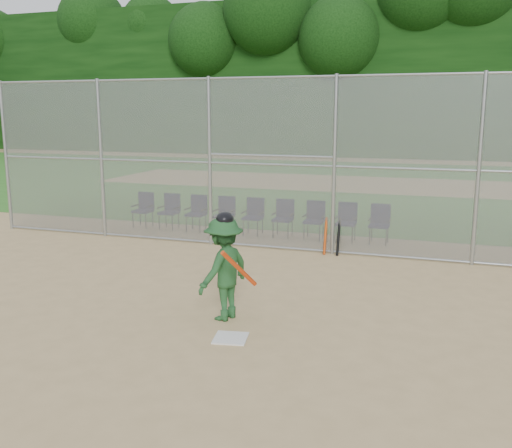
% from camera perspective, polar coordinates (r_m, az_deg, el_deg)
% --- Properties ---
extents(ground, '(100.00, 100.00, 0.00)m').
position_cam_1_polar(ground, '(8.87, -5.21, -10.00)').
color(ground, tan).
rests_on(ground, ground).
extents(grass_strip, '(100.00, 100.00, 0.00)m').
position_cam_1_polar(grass_strip, '(25.98, 10.95, 3.94)').
color(grass_strip, '#2A681F').
rests_on(grass_strip, ground).
extents(dirt_patch_far, '(24.00, 24.00, 0.00)m').
position_cam_1_polar(dirt_patch_far, '(25.98, 10.95, 3.94)').
color(dirt_patch_far, tan).
rests_on(dirt_patch_far, ground).
extents(backstop_fence, '(16.09, 0.09, 4.00)m').
position_cam_1_polar(backstop_fence, '(13.05, 3.51, 6.21)').
color(backstop_fence, gray).
rests_on(backstop_fence, ground).
extents(treeline, '(81.00, 60.00, 11.00)m').
position_cam_1_polar(treeline, '(27.86, 11.96, 15.71)').
color(treeline, black).
rests_on(treeline, ground).
extents(home_plate, '(0.54, 0.54, 0.02)m').
position_cam_1_polar(home_plate, '(8.33, -2.55, -11.32)').
color(home_plate, silver).
rests_on(home_plate, ground).
extents(batter_at_plate, '(1.04, 1.29, 1.70)m').
position_cam_1_polar(batter_at_plate, '(8.85, -3.23, -4.39)').
color(batter_at_plate, '#1F4F25').
rests_on(batter_at_plate, ground).
extents(spare_bats, '(0.36, 0.28, 0.84)m').
position_cam_1_polar(spare_bats, '(13.02, 7.60, -1.23)').
color(spare_bats, '#D84C14').
rests_on(spare_bats, ground).
extents(chair_0, '(0.54, 0.52, 0.96)m').
position_cam_1_polar(chair_0, '(16.29, -11.28, 1.37)').
color(chair_0, black).
rests_on(chair_0, ground).
extents(chair_1, '(0.54, 0.52, 0.96)m').
position_cam_1_polar(chair_1, '(15.90, -8.72, 1.22)').
color(chair_1, black).
rests_on(chair_1, ground).
extents(chair_2, '(0.54, 0.52, 0.96)m').
position_cam_1_polar(chair_2, '(15.55, -6.03, 1.06)').
color(chair_2, black).
rests_on(chair_2, ground).
extents(chair_3, '(0.54, 0.52, 0.96)m').
position_cam_1_polar(chair_3, '(15.23, -3.23, 0.90)').
color(chair_3, black).
rests_on(chair_3, ground).
extents(chair_4, '(0.54, 0.52, 0.96)m').
position_cam_1_polar(chair_4, '(14.95, -0.32, 0.72)').
color(chair_4, black).
rests_on(chair_4, ground).
extents(chair_5, '(0.54, 0.52, 0.96)m').
position_cam_1_polar(chair_5, '(14.71, 2.69, 0.53)').
color(chair_5, black).
rests_on(chair_5, ground).
extents(chair_6, '(0.54, 0.52, 0.96)m').
position_cam_1_polar(chair_6, '(14.51, 5.80, 0.34)').
color(chair_6, black).
rests_on(chair_6, ground).
extents(chair_7, '(0.54, 0.52, 0.96)m').
position_cam_1_polar(chair_7, '(14.36, 8.98, 0.14)').
color(chair_7, black).
rests_on(chair_7, ground).
extents(chair_8, '(0.54, 0.52, 0.96)m').
position_cam_1_polar(chair_8, '(14.25, 12.22, -0.06)').
color(chair_8, black).
rests_on(chair_8, ground).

